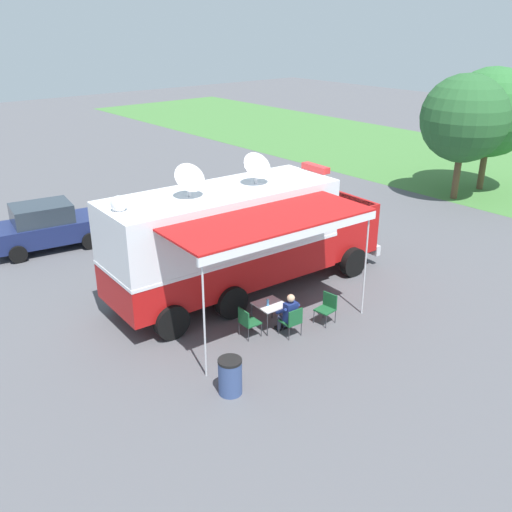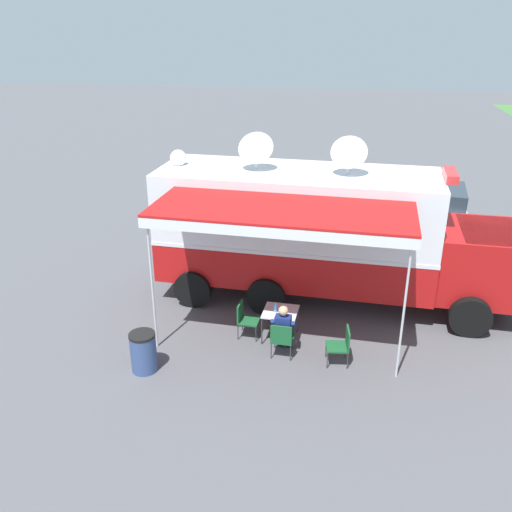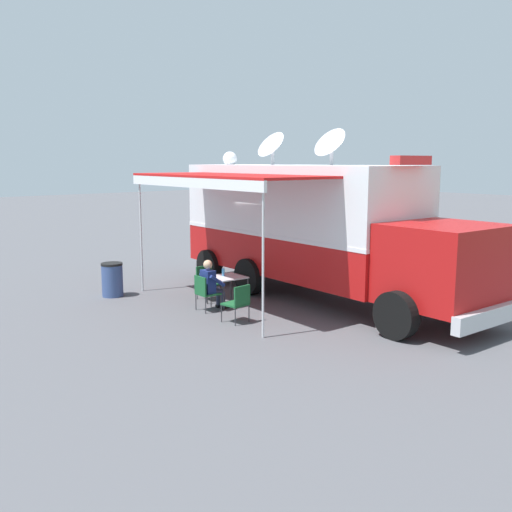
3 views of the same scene
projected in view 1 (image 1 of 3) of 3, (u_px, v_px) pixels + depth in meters
ground_plane at (224, 297)px, 18.21m from camera, size 100.00×100.00×0.00m
lot_stripe at (202, 256)px, 21.32m from camera, size 0.41×4.80×0.01m
command_truck at (243, 235)px, 17.84m from camera, size 5.19×9.62×4.53m
folding_table at (270, 306)px, 16.21m from camera, size 0.85×0.85×0.73m
water_bottle at (268, 302)px, 16.05m from camera, size 0.07×0.07×0.22m
folding_chair_at_table at (293, 320)px, 15.78m from camera, size 0.51×0.51×0.87m
folding_chair_beside_table at (247, 320)px, 15.75m from camera, size 0.51×0.51×0.87m
folding_chair_spare_by_truck at (327, 306)px, 16.54m from camera, size 0.53×0.53×0.87m
seated_responder at (288, 313)px, 15.87m from camera, size 0.68×0.57×1.25m
trash_bin at (230, 376)px, 13.41m from camera, size 0.57×0.57×0.91m
car_behind_truck at (47, 226)px, 21.72m from camera, size 2.51×4.43×1.76m
car_far_corner at (234, 203)px, 24.36m from camera, size 4.39×2.40×1.76m
tree_far_left at (491, 112)px, 28.09m from camera, size 4.34×4.34×6.04m
tree_left_of_centre at (464, 119)px, 26.58m from camera, size 4.06×4.06×5.87m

